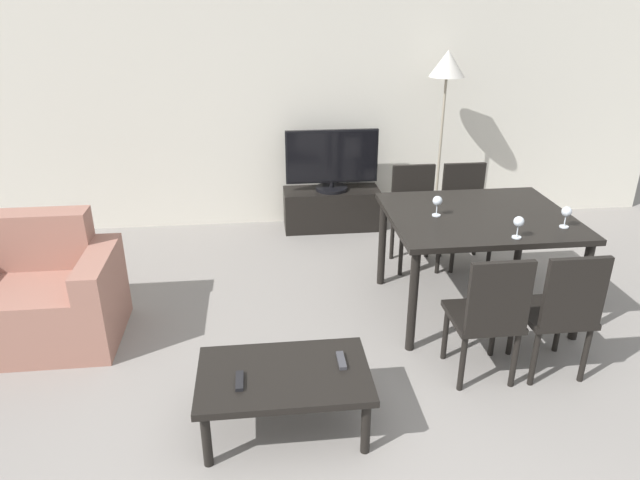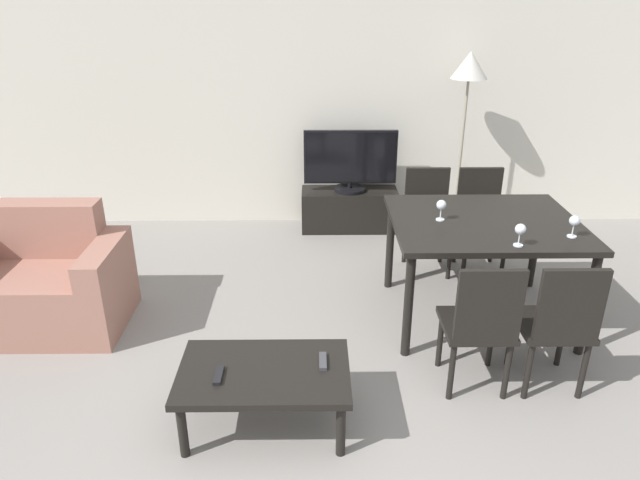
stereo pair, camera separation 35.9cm
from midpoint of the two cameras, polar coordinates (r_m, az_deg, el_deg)
name	(u,v)px [view 2 (the right image)]	position (r m, az deg, el deg)	size (l,w,h in m)	color
wall_back	(315,89)	(5.67, 1.33, 14.86)	(7.54, 0.06, 2.70)	silver
armchair	(46,285)	(4.41, -23.62, -4.18)	(1.08, 0.73, 0.85)	#9E6B5B
tv_stand	(349,210)	(5.74, 4.73, 3.03)	(0.95, 0.36, 0.40)	black
tv	(350,161)	(5.58, 4.90, 7.83)	(0.90, 0.32, 0.60)	black
coffee_table	(264,376)	(3.15, -2.29, -13.57)	(0.92, 0.57, 0.37)	black
dining_table	(484,231)	(4.17, 18.46, 0.82)	(1.28, 1.07, 0.77)	black
dining_chair_near	(481,322)	(3.49, 18.69, -7.85)	(0.40, 0.40, 0.86)	black
dining_chair_far	(480,215)	(5.06, 17.69, 2.33)	(0.40, 0.40, 0.86)	black
dining_chair_near_right	(558,322)	(3.66, 25.39, -7.45)	(0.40, 0.40, 0.86)	black
dining_chair_far_left	(427,216)	(4.94, 12.74, 2.36)	(0.40, 0.40, 0.86)	black
floor_lamp	(469,77)	(5.51, 16.54, 15.32)	(0.33, 0.33, 1.73)	gray
remote_primary	(323,361)	(3.17, 3.60, -12.10)	(0.04, 0.15, 0.02)	#38383D
remote_secondary	(219,375)	(3.08, -6.76, -13.38)	(0.04, 0.15, 0.02)	black
wine_glass_left	(441,206)	(4.02, 14.56, 3.25)	(0.07, 0.07, 0.15)	silver
wine_glass_center	(520,231)	(3.77, 22.01, 0.83)	(0.07, 0.07, 0.15)	silver
wine_glass_right	(574,222)	(4.04, 26.46, 1.56)	(0.07, 0.07, 0.15)	silver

